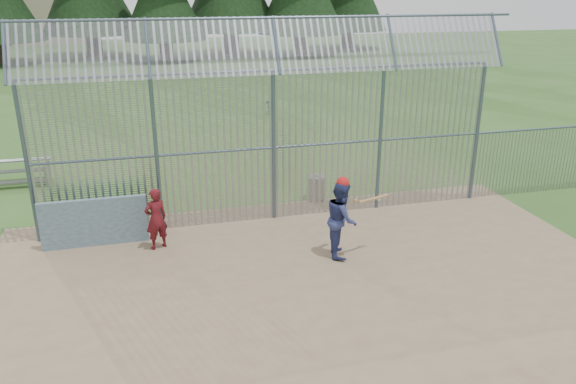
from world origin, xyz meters
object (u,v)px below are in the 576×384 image
object	(u,v)px
dugout_wall	(94,222)
onlooker	(156,219)
batter	(341,219)
bleacher	(0,174)
trash_can	(316,188)

from	to	relation	value
dugout_wall	onlooker	xyz separation A→B (m)	(1.45, -0.53, 0.16)
batter	onlooker	xyz separation A→B (m)	(-4.16, 1.42, -0.14)
bleacher	onlooker	bearing A→B (deg)	-51.52
onlooker	trash_can	size ratio (longest dim) A/B	1.86
dugout_wall	bleacher	size ratio (longest dim) A/B	0.83
onlooker	bleacher	world-z (taller)	onlooker
dugout_wall	batter	xyz separation A→B (m)	(5.61, -1.95, 0.30)
onlooker	bleacher	distance (m)	7.49
dugout_wall	onlooker	distance (m)	1.55
dugout_wall	bleacher	world-z (taller)	dugout_wall
trash_can	bleacher	distance (m)	10.02
batter	trash_can	distance (m)	3.67
batter	bleacher	xyz separation A→B (m)	(-8.81, 7.28, -0.51)
trash_can	bleacher	xyz separation A→B (m)	(-9.32, 3.69, 0.03)
bleacher	dugout_wall	bearing A→B (deg)	-58.97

